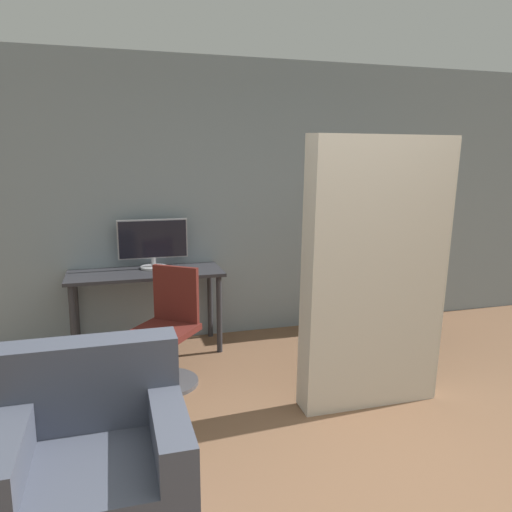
{
  "coord_description": "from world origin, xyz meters",
  "views": [
    {
      "loc": [
        -1.28,
        -1.77,
        1.72
      ],
      "look_at": [
        -0.28,
        1.66,
        1.05
      ],
      "focal_mm": 35.0,
      "sensor_mm": 36.0,
      "label": 1
    }
  ],
  "objects_px": {
    "monitor": "(153,242)",
    "armchair": "(95,464)",
    "office_chair": "(168,338)",
    "mattress_near": "(375,276)",
    "bookshelf": "(382,245)"
  },
  "relations": [
    {
      "from": "office_chair",
      "to": "monitor",
      "type": "bearing_deg",
      "value": 91.12
    },
    {
      "from": "bookshelf",
      "to": "mattress_near",
      "type": "bearing_deg",
      "value": -121.69
    },
    {
      "from": "mattress_near",
      "to": "armchair",
      "type": "xyz_separation_m",
      "value": [
        -1.86,
        -0.73,
        -0.63
      ]
    },
    {
      "from": "mattress_near",
      "to": "armchair",
      "type": "height_order",
      "value": "mattress_near"
    },
    {
      "from": "mattress_near",
      "to": "monitor",
      "type": "bearing_deg",
      "value": 129.83
    },
    {
      "from": "office_chair",
      "to": "armchair",
      "type": "xyz_separation_m",
      "value": [
        -0.51,
        -1.51,
        -0.05
      ]
    },
    {
      "from": "bookshelf",
      "to": "armchair",
      "type": "relative_size",
      "value": 1.97
    },
    {
      "from": "office_chair",
      "to": "mattress_near",
      "type": "height_order",
      "value": "mattress_near"
    },
    {
      "from": "armchair",
      "to": "bookshelf",
      "type": "bearing_deg",
      "value": 39.68
    },
    {
      "from": "bookshelf",
      "to": "armchair",
      "type": "height_order",
      "value": "bookshelf"
    },
    {
      "from": "bookshelf",
      "to": "monitor",
      "type": "bearing_deg",
      "value": -179.57
    },
    {
      "from": "monitor",
      "to": "armchair",
      "type": "bearing_deg",
      "value": -101.68
    },
    {
      "from": "bookshelf",
      "to": "mattress_near",
      "type": "distance_m",
      "value": 1.96
    },
    {
      "from": "monitor",
      "to": "mattress_near",
      "type": "height_order",
      "value": "mattress_near"
    },
    {
      "from": "monitor",
      "to": "mattress_near",
      "type": "distance_m",
      "value": 2.14
    }
  ]
}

